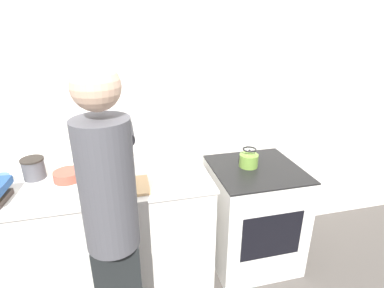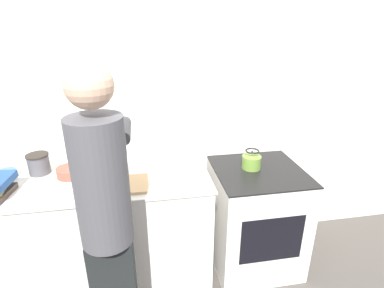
{
  "view_description": "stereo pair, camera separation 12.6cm",
  "coord_description": "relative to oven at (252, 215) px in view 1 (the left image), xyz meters",
  "views": [
    {
      "loc": [
        -0.16,
        -1.62,
        1.95
      ],
      "look_at": [
        0.3,
        0.24,
        1.18
      ],
      "focal_mm": 28.0,
      "sensor_mm": 36.0,
      "label": 1
    },
    {
      "loc": [
        -0.03,
        -1.64,
        1.95
      ],
      "look_at": [
        0.3,
        0.24,
        1.18
      ],
      "focal_mm": 28.0,
      "sensor_mm": 36.0,
      "label": 2
    }
  ],
  "objects": [
    {
      "name": "kettle",
      "position": [
        -0.05,
        0.05,
        0.51
      ],
      "size": [
        0.15,
        0.15,
        0.15
      ],
      "color": "olive",
      "rests_on": "oven"
    },
    {
      "name": "oven",
      "position": [
        0.0,
        0.0,
        0.0
      ],
      "size": [
        0.69,
        0.68,
        0.88
      ],
      "color": "silver",
      "rests_on": "ground_plane"
    },
    {
      "name": "bowl_mixing",
      "position": [
        -1.41,
        0.06,
        0.52
      ],
      "size": [
        0.19,
        0.19,
        0.07
      ],
      "color": "#9E4738",
      "rests_on": "counter"
    },
    {
      "name": "counter",
      "position": [
        -1.25,
        0.01,
        0.03
      ],
      "size": [
        1.63,
        0.71,
        0.93
      ],
      "color": "silver",
      "rests_on": "ground_plane"
    },
    {
      "name": "canister_jar",
      "position": [
        -1.64,
        0.14,
        0.57
      ],
      "size": [
        0.16,
        0.16,
        0.15
      ],
      "color": "#4C4C51",
      "rests_on": "counter"
    },
    {
      "name": "knife",
      "position": [
        -1.11,
        -0.18,
        0.51
      ],
      "size": [
        0.22,
        0.05,
        0.01
      ],
      "rotation": [
        0.0,
        0.0,
        -0.09
      ],
      "color": "silver",
      "rests_on": "cutting_board"
    },
    {
      "name": "wall_back",
      "position": [
        -0.85,
        0.41,
        0.86
      ],
      "size": [
        8.0,
        0.05,
        2.6
      ],
      "color": "silver",
      "rests_on": "ground_plane"
    },
    {
      "name": "person",
      "position": [
        -1.11,
        -0.57,
        0.57
      ],
      "size": [
        0.32,
        0.56,
        1.81
      ],
      "color": "black",
      "rests_on": "ground_plane"
    },
    {
      "name": "bowl_prep",
      "position": [
        -1.85,
        0.11,
        0.52
      ],
      "size": [
        0.12,
        0.12,
        0.06
      ],
      "color": "#426684",
      "rests_on": "counter"
    },
    {
      "name": "cutting_board",
      "position": [
        -1.06,
        -0.16,
        0.5
      ],
      "size": [
        0.39,
        0.26,
        0.02
      ],
      "color": "tan",
      "rests_on": "counter"
    }
  ]
}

